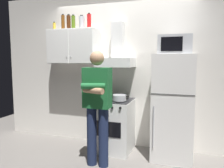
{
  "coord_description": "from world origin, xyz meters",
  "views": [
    {
      "loc": [
        1.08,
        -3.2,
        1.52
      ],
      "look_at": [
        0.0,
        0.0,
        1.15
      ],
      "focal_mm": 35.73,
      "sensor_mm": 36.0,
      "label": 1
    }
  ],
  "objects_px": {
    "upper_cabinet": "(73,47)",
    "stove_oven": "(114,125)",
    "person_standing": "(97,104)",
    "bottle_soda_red": "(89,21)",
    "range_hood": "(116,55)",
    "bottle_spice_jar": "(54,26)",
    "microwave": "(175,45)",
    "bottle_canister_steel": "(82,23)",
    "bottle_olive_oil": "(73,22)",
    "bottle_beer_brown": "(63,22)",
    "bottle_rum_dark": "(69,22)",
    "cooking_pot": "(119,98)",
    "refrigerator": "(173,107)"
  },
  "relations": [
    {
      "from": "bottle_spice_jar",
      "to": "bottle_canister_steel",
      "type": "bearing_deg",
      "value": 2.15
    },
    {
      "from": "cooking_pot",
      "to": "bottle_olive_oil",
      "type": "height_order",
      "value": "bottle_olive_oil"
    },
    {
      "from": "bottle_olive_oil",
      "to": "bottle_spice_jar",
      "type": "bearing_deg",
      "value": -178.75
    },
    {
      "from": "bottle_spice_jar",
      "to": "bottle_rum_dark",
      "type": "distance_m",
      "value": 0.29
    },
    {
      "from": "range_hood",
      "to": "bottle_soda_red",
      "type": "relative_size",
      "value": 2.8
    },
    {
      "from": "refrigerator",
      "to": "bottle_rum_dark",
      "type": "distance_m",
      "value": 2.3
    },
    {
      "from": "cooking_pot",
      "to": "bottle_beer_brown",
      "type": "xyz_separation_m",
      "value": [
        -1.13,
        0.25,
        1.26
      ]
    },
    {
      "from": "upper_cabinet",
      "to": "bottle_canister_steel",
      "type": "xyz_separation_m",
      "value": [
        0.16,
        0.01,
        0.41
      ]
    },
    {
      "from": "bottle_soda_red",
      "to": "bottle_spice_jar",
      "type": "bearing_deg",
      "value": -176.17
    },
    {
      "from": "stove_oven",
      "to": "upper_cabinet",
      "type": "bearing_deg",
      "value": 171.1
    },
    {
      "from": "upper_cabinet",
      "to": "range_hood",
      "type": "relative_size",
      "value": 1.2
    },
    {
      "from": "bottle_rum_dark",
      "to": "stove_oven",
      "type": "bearing_deg",
      "value": -8.34
    },
    {
      "from": "range_hood",
      "to": "bottle_beer_brown",
      "type": "xyz_separation_m",
      "value": [
        -1.0,
        0.0,
        0.58
      ]
    },
    {
      "from": "range_hood",
      "to": "bottle_spice_jar",
      "type": "xyz_separation_m",
      "value": [
        -1.17,
        -0.01,
        0.52
      ]
    },
    {
      "from": "range_hood",
      "to": "bottle_olive_oil",
      "type": "distance_m",
      "value": 0.98
    },
    {
      "from": "bottle_beer_brown",
      "to": "bottle_soda_red",
      "type": "bearing_deg",
      "value": 3.83
    },
    {
      "from": "upper_cabinet",
      "to": "stove_oven",
      "type": "relative_size",
      "value": 1.03
    },
    {
      "from": "cooking_pot",
      "to": "bottle_rum_dark",
      "type": "relative_size",
      "value": 1.18
    },
    {
      "from": "refrigerator",
      "to": "bottle_spice_jar",
      "type": "distance_m",
      "value": 2.5
    },
    {
      "from": "bottle_spice_jar",
      "to": "bottle_olive_oil",
      "type": "bearing_deg",
      "value": 1.25
    },
    {
      "from": "person_standing",
      "to": "bottle_soda_red",
      "type": "distance_m",
      "value": 1.56
    },
    {
      "from": "stove_oven",
      "to": "bottle_soda_red",
      "type": "bearing_deg",
      "value": 162.44
    },
    {
      "from": "bottle_canister_steel",
      "to": "bottle_spice_jar",
      "type": "height_order",
      "value": "bottle_canister_steel"
    },
    {
      "from": "stove_oven",
      "to": "bottle_canister_steel",
      "type": "bearing_deg",
      "value": 168.0
    },
    {
      "from": "bottle_rum_dark",
      "to": "person_standing",
      "type": "bearing_deg",
      "value": -41.28
    },
    {
      "from": "person_standing",
      "to": "bottle_soda_red",
      "type": "xyz_separation_m",
      "value": [
        -0.46,
        0.77,
        1.28
      ]
    },
    {
      "from": "bottle_beer_brown",
      "to": "stove_oven",
      "type": "bearing_deg",
      "value": -7.22
    },
    {
      "from": "stove_oven",
      "to": "bottle_soda_red",
      "type": "height_order",
      "value": "bottle_soda_red"
    },
    {
      "from": "bottle_soda_red",
      "to": "cooking_pot",
      "type": "bearing_deg",
      "value": -23.71
    },
    {
      "from": "microwave",
      "to": "cooking_pot",
      "type": "height_order",
      "value": "microwave"
    },
    {
      "from": "range_hood",
      "to": "person_standing",
      "type": "relative_size",
      "value": 0.46
    },
    {
      "from": "bottle_olive_oil",
      "to": "bottle_beer_brown",
      "type": "distance_m",
      "value": 0.21
    },
    {
      "from": "upper_cabinet",
      "to": "refrigerator",
      "type": "bearing_deg",
      "value": -4.07
    },
    {
      "from": "refrigerator",
      "to": "person_standing",
      "type": "relative_size",
      "value": 0.98
    },
    {
      "from": "stove_oven",
      "to": "microwave",
      "type": "bearing_deg",
      "value": 1.15
    },
    {
      "from": "stove_oven",
      "to": "bottle_olive_oil",
      "type": "distance_m",
      "value": 1.91
    },
    {
      "from": "bottle_canister_steel",
      "to": "range_hood",
      "type": "bearing_deg",
      "value": -0.78
    },
    {
      "from": "range_hood",
      "to": "bottle_beer_brown",
      "type": "relative_size",
      "value": 2.73
    },
    {
      "from": "bottle_spice_jar",
      "to": "microwave",
      "type": "bearing_deg",
      "value": -2.59
    },
    {
      "from": "stove_oven",
      "to": "person_standing",
      "type": "relative_size",
      "value": 0.53
    },
    {
      "from": "microwave",
      "to": "bottle_canister_steel",
      "type": "height_order",
      "value": "bottle_canister_steel"
    },
    {
      "from": "bottle_soda_red",
      "to": "upper_cabinet",
      "type": "bearing_deg",
      "value": -173.3
    },
    {
      "from": "upper_cabinet",
      "to": "stove_oven",
      "type": "bearing_deg",
      "value": -8.9
    },
    {
      "from": "bottle_rum_dark",
      "to": "cooking_pot",
      "type": "bearing_deg",
      "value": -13.76
    },
    {
      "from": "range_hood",
      "to": "bottle_soda_red",
      "type": "height_order",
      "value": "bottle_soda_red"
    },
    {
      "from": "upper_cabinet",
      "to": "bottle_spice_jar",
      "type": "xyz_separation_m",
      "value": [
        -0.37,
        -0.01,
        0.37
      ]
    },
    {
      "from": "bottle_canister_steel",
      "to": "bottle_rum_dark",
      "type": "bearing_deg",
      "value": -178.84
    },
    {
      "from": "bottle_spice_jar",
      "to": "bottle_soda_red",
      "type": "distance_m",
      "value": 0.67
    },
    {
      "from": "upper_cabinet",
      "to": "microwave",
      "type": "height_order",
      "value": "upper_cabinet"
    },
    {
      "from": "stove_oven",
      "to": "bottle_rum_dark",
      "type": "distance_m",
      "value": 1.96
    }
  ]
}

